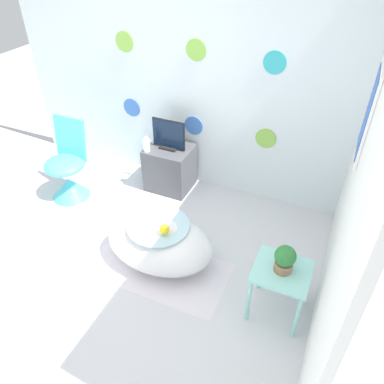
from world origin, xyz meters
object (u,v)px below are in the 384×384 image
(bathtub, at_px, (160,242))
(vase, at_px, (146,145))
(tv, at_px, (169,136))
(potted_plant_left, at_px, (285,259))
(chair, at_px, (68,175))

(bathtub, relative_size, vase, 5.91)
(tv, bearing_deg, vase, -142.02)
(tv, xyz_separation_m, potted_plant_left, (1.52, -1.18, -0.07))
(bathtub, height_order, chair, chair)
(tv, bearing_deg, chair, -147.26)
(bathtub, xyz_separation_m, vase, (-0.63, 0.92, 0.36))
(chair, height_order, tv, chair)
(bathtub, relative_size, potted_plant_left, 4.38)
(vase, bearing_deg, chair, -148.72)
(bathtub, height_order, vase, vase)
(tv, distance_m, vase, 0.25)
(chair, distance_m, vase, 0.92)
(chair, bearing_deg, potted_plant_left, -13.24)
(vase, distance_m, potted_plant_left, 1.99)
(tv, height_order, vase, tv)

